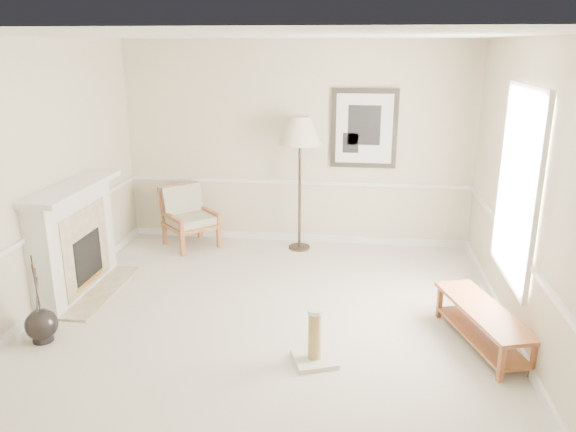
% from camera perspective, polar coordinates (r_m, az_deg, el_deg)
% --- Properties ---
extents(ground, '(5.50, 5.50, 0.00)m').
position_cam_1_polar(ground, '(5.96, -2.26, -11.24)').
color(ground, silver).
rests_on(ground, ground).
extents(room, '(5.04, 5.54, 2.92)m').
position_cam_1_polar(room, '(5.39, -0.90, 6.80)').
color(room, beige).
rests_on(room, ground).
extents(fireplace, '(0.64, 1.64, 1.31)m').
position_cam_1_polar(fireplace, '(6.97, -20.83, -2.35)').
color(fireplace, white).
rests_on(fireplace, ground).
extents(floor_vase, '(0.32, 0.32, 0.92)m').
position_cam_1_polar(floor_vase, '(6.14, -23.76, -10.14)').
color(floor_vase, black).
rests_on(floor_vase, ground).
extents(armchair, '(0.96, 0.96, 0.87)m').
position_cam_1_polar(armchair, '(8.28, -10.17, 0.24)').
color(armchair, brown).
rests_on(armchair, ground).
extents(floor_lamp, '(0.76, 0.76, 1.89)m').
position_cam_1_polar(floor_lamp, '(7.71, 1.23, 8.28)').
color(floor_lamp, black).
rests_on(floor_lamp, ground).
extents(bench, '(0.80, 1.42, 0.39)m').
position_cam_1_polar(bench, '(5.85, 19.18, -10.00)').
color(bench, brown).
rests_on(bench, ground).
extents(scratching_post, '(0.48, 0.48, 0.54)m').
position_cam_1_polar(scratching_post, '(5.31, 2.72, -13.02)').
color(scratching_post, white).
rests_on(scratching_post, ground).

